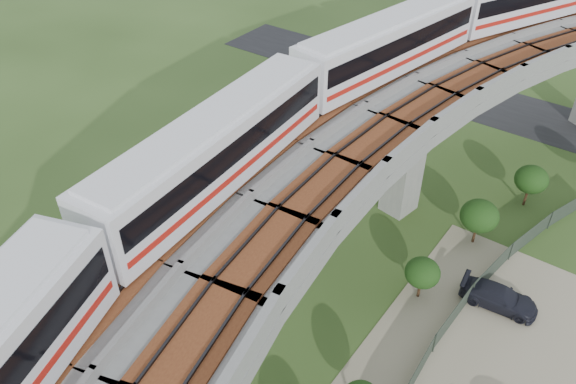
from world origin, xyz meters
name	(u,v)px	position (x,y,z in m)	size (l,w,h in m)	color
ground	(308,286)	(0.00, 0.00, 0.00)	(160.00, 160.00, 0.00)	#31491D
asphalt_road	(482,103)	(0.00, 30.00, 0.01)	(60.00, 8.00, 0.03)	#232326
viaduct	(375,195)	(3.84, 0.00, 9.05)	(19.58, 73.98, 11.40)	#99968E
metro_train	(339,104)	(0.37, 1.78, 12.31)	(11.43, 61.31, 3.64)	white
fence	(456,355)	(9.75, 0.00, 0.75)	(3.87, 38.73, 1.50)	#2D382D
tree_1	(531,179)	(8.35, 16.36, 2.34)	(2.40, 2.40, 3.36)	#382314
tree_2	(479,216)	(6.84, 10.12, 2.34)	(2.57, 2.57, 3.44)	#382314
tree_3	(422,273)	(5.98, 3.32, 2.05)	(2.14, 2.14, 2.97)	#382314
car_dark	(499,297)	(10.19, 5.50, 0.71)	(1.87, 4.59, 1.33)	black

